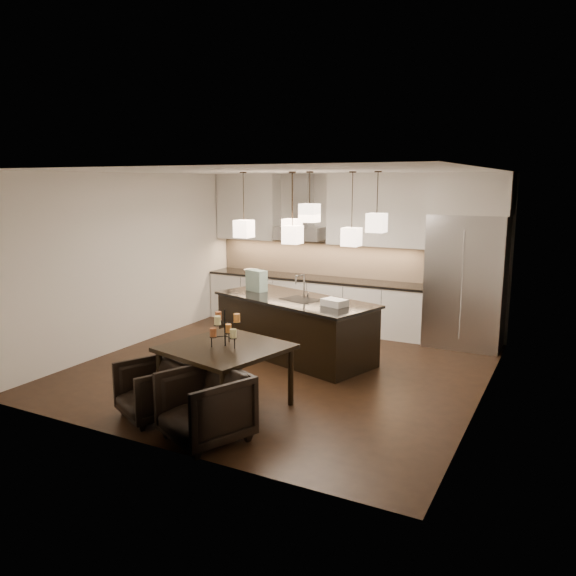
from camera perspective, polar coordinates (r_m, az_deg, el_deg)
The scene contains 37 objects.
floor at distance 8.20m, azimuth -0.65°, elevation -8.22°, with size 5.50×5.50×0.02m, color black.
ceiling at distance 7.76m, azimuth -0.70°, elevation 11.88°, with size 5.50×5.50×0.02m, color white.
wall_back at distance 10.35m, azimuth 6.58°, elevation 3.71°, with size 5.50×0.02×2.80m, color silver.
wall_front at distance 5.63m, azimuth -14.08°, elevation -2.50°, with size 5.50×0.02×2.80m, color silver.
wall_left at distance 9.47m, azimuth -15.58°, elevation 2.73°, with size 0.02×5.50×2.80m, color silver.
wall_right at distance 7.01m, azimuth 19.63°, elevation -0.21°, with size 0.02×5.50×2.80m, color silver.
refrigerator at distance 9.48m, azimuth 17.62°, elevation 0.64°, with size 1.20×0.72×2.15m, color #B7B7BA.
fridge_panel at distance 9.35m, azimuth 18.11°, elevation 9.12°, with size 1.26×0.72×0.65m, color silver.
lower_cabinets at distance 10.45m, azimuth 2.61°, elevation -1.50°, with size 4.21×0.62×0.88m, color silver.
countertop at distance 10.36m, azimuth 2.63°, elevation 0.98°, with size 4.21×0.66×0.04m, color black.
backsplash at distance 10.58m, azimuth 3.33°, elevation 3.02°, with size 4.21×0.02×0.63m, color #C5AB8F.
upper_cab_left at distance 11.05m, azimuth -4.04°, elevation 8.23°, with size 1.25×0.35×1.25m, color silver.
upper_cab_right at distance 9.92m, azimuth 9.28°, elevation 7.83°, with size 1.86×0.35×1.25m, color silver.
hood_canopy at distance 10.43m, azimuth 1.29°, elevation 5.60°, with size 0.90×0.52×0.24m, color #B7B7BA.
hood_chimney at distance 10.49m, azimuth 1.57°, elevation 8.91°, with size 0.30×0.28×0.96m, color #B7B7BA.
fruit_bowl at distance 10.93m, azimuth -3.79°, elevation 1.76°, with size 0.26×0.26×0.06m, color silver.
island_body at distance 8.63m, azimuth 0.69°, elevation -4.14°, with size 2.49×1.00×0.88m, color black.
island_top at distance 8.53m, azimuth 0.69°, elevation -1.16°, with size 2.57×1.08×0.04m, color black.
faucet at distance 8.49m, azimuth 1.65°, elevation 0.22°, with size 0.10×0.24×0.38m, color silver, non-canonical shape.
tote_bag at distance 9.07m, azimuth -3.21°, elevation 0.76°, with size 0.34×0.18×0.34m, color #215437.
food_container at distance 8.00m, azimuth 4.74°, elevation -1.48°, with size 0.34×0.24×0.10m, color silver.
dining_table at distance 6.80m, azimuth -6.33°, elevation -8.92°, with size 1.26×1.26×0.75m, color black, non-canonical shape.
candelabra at distance 6.62m, azimuth -6.43°, elevation -4.04°, with size 0.36×0.36×0.44m, color black, non-canonical shape.
candle_a at distance 6.53m, azimuth -5.58°, elevation -4.61°, with size 0.08×0.08×0.10m, color #F3EC9B.
candle_b at distance 6.76m, azimuth -6.09°, elevation -4.09°, with size 0.08×0.08×0.10m, color #E28E3F.
candle_c at distance 6.60m, azimuth -7.61°, elevation -4.48°, with size 0.08×0.08×0.10m, color #9C532B.
candle_d at distance 6.58m, azimuth -5.22°, elevation -3.06°, with size 0.08×0.08×0.10m, color #E28E3F.
candle_e at distance 6.70m, azimuth -7.09°, elevation -2.83°, with size 0.08×0.08×0.10m, color #9C532B.
candle_f at distance 6.49m, azimuth -7.18°, elevation -3.27°, with size 0.08×0.08×0.10m, color #F3EC9B.
armchair_left at distance 6.67m, azimuth -13.57°, elevation -10.04°, with size 0.69×0.71×0.65m, color black.
armchair_right at distance 5.99m, azimuth -8.43°, elevation -11.82°, with size 0.79×0.81×0.74m, color black.
pendant_a at distance 8.49m, azimuth -4.50°, elevation 6.02°, with size 0.24×0.24×0.26m, color beige.
pendant_b at distance 8.56m, azimuth 0.41°, elevation 6.17°, with size 0.24×0.24×0.26m, color beige.
pendant_c at distance 8.06m, azimuth 2.20°, elevation 7.62°, with size 0.24×0.24×0.26m, color beige.
pendant_d at distance 8.06m, azimuth 6.46°, elevation 5.18°, with size 0.24×0.24×0.26m, color beige.
pendant_e at distance 7.81m, azimuth 8.99°, elevation 6.56°, with size 0.24×0.24×0.26m, color beige.
pendant_f at distance 8.12m, azimuth 0.47°, elevation 5.44°, with size 0.24×0.24×0.26m, color beige.
Camera 1 is at (3.67, -6.84, 2.66)m, focal length 35.00 mm.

